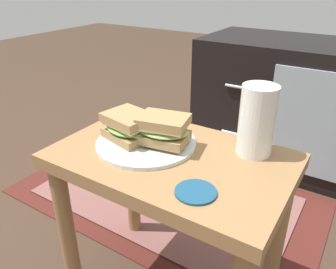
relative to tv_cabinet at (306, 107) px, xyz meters
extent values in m
cube|color=olive|center=(-0.13, -0.95, 0.15)|extent=(0.56, 0.36, 0.04)
cylinder|color=olive|center=(-0.38, -1.09, -0.08)|extent=(0.04, 0.04, 0.43)
cylinder|color=olive|center=(-0.38, -0.80, -0.08)|extent=(0.04, 0.04, 0.43)
cylinder|color=olive|center=(0.11, -0.80, -0.08)|extent=(0.04, 0.04, 0.43)
cube|color=black|center=(0.00, 0.00, 0.00)|extent=(0.96, 0.44, 0.58)
cube|color=#8C9EA8|center=(0.12, -0.22, 0.01)|extent=(0.45, 0.01, 0.44)
cylinder|color=silver|center=(-0.27, -0.23, 0.12)|extent=(0.08, 0.01, 0.01)
cylinder|color=silver|center=(-0.27, -0.23, -0.10)|extent=(0.08, 0.01, 0.01)
cube|color=#4C1E19|center=(-0.39, -0.58, -0.29)|extent=(1.23, 0.70, 0.01)
cube|color=brown|center=(-0.39, -0.58, -0.28)|extent=(1.01, 0.57, 0.00)
cylinder|color=silver|center=(-0.21, -0.94, 0.17)|extent=(0.25, 0.25, 0.01)
cube|color=#9E7A4C|center=(-0.26, -0.95, 0.19)|extent=(0.14, 0.12, 0.02)
ellipsoid|color=#729E4C|center=(-0.26, -0.95, 0.21)|extent=(0.15, 0.13, 0.02)
cube|color=beige|center=(-0.26, -0.95, 0.22)|extent=(0.12, 0.10, 0.01)
cube|color=#9E7A4C|center=(-0.26, -0.95, 0.23)|extent=(0.13, 0.11, 0.02)
cube|color=#9E7A4C|center=(-0.17, -0.93, 0.20)|extent=(0.13, 0.10, 0.02)
ellipsoid|color=#8CB260|center=(-0.17, -0.93, 0.22)|extent=(0.14, 0.11, 0.02)
cube|color=beige|center=(-0.17, -0.93, 0.23)|extent=(0.12, 0.10, 0.01)
cube|color=#9E7A4C|center=(-0.17, -0.93, 0.24)|extent=(0.13, 0.11, 0.02)
cylinder|color=silver|center=(0.03, -0.84, 0.25)|extent=(0.08, 0.08, 0.17)
cylinder|color=#B26014|center=(0.03, -0.84, 0.24)|extent=(0.07, 0.07, 0.13)
cylinder|color=white|center=(0.03, -0.84, 0.31)|extent=(0.07, 0.07, 0.01)
cylinder|color=navy|center=(-0.01, -1.05, 0.17)|extent=(0.08, 0.08, 0.01)
camera|label=1|loc=(0.23, -1.53, 0.56)|focal=35.60mm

